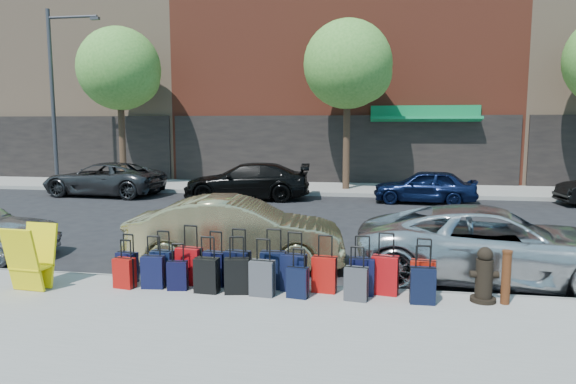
% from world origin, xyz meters
% --- Properties ---
extents(ground, '(120.00, 120.00, 0.00)m').
position_xyz_m(ground, '(0.00, 0.00, 0.00)').
color(ground, black).
rests_on(ground, ground).
extents(sidewalk_near, '(60.00, 4.00, 0.15)m').
position_xyz_m(sidewalk_near, '(0.00, -6.50, 0.07)').
color(sidewalk_near, gray).
rests_on(sidewalk_near, ground).
extents(sidewalk_far, '(60.00, 4.00, 0.15)m').
position_xyz_m(sidewalk_far, '(0.00, 10.00, 0.07)').
color(sidewalk_far, gray).
rests_on(sidewalk_far, ground).
extents(curb_near, '(60.00, 0.08, 0.15)m').
position_xyz_m(curb_near, '(0.00, -4.48, 0.07)').
color(curb_near, gray).
rests_on(curb_near, ground).
extents(curb_far, '(60.00, 0.08, 0.15)m').
position_xyz_m(curb_far, '(0.00, 7.98, 0.07)').
color(curb_far, gray).
rests_on(curb_far, ground).
extents(building_left, '(15.00, 12.12, 16.00)m').
position_xyz_m(building_left, '(-16.00, 17.98, 7.98)').
color(building_left, '#8F7157').
rests_on(building_left, ground).
extents(building_center, '(17.00, 12.85, 20.00)m').
position_xyz_m(building_center, '(0.00, 17.99, 9.98)').
color(building_center, maroon).
rests_on(building_center, ground).
extents(tree_left, '(3.80, 3.80, 7.27)m').
position_xyz_m(tree_left, '(-9.86, 9.50, 5.41)').
color(tree_left, black).
rests_on(tree_left, sidewalk_far).
extents(tree_center, '(3.80, 3.80, 7.27)m').
position_xyz_m(tree_center, '(0.64, 9.50, 5.41)').
color(tree_center, black).
rests_on(tree_center, sidewalk_far).
extents(streetlight, '(2.59, 0.18, 8.00)m').
position_xyz_m(streetlight, '(-12.80, 8.80, 4.66)').
color(streetlight, '#333338').
rests_on(streetlight, sidewalk_far).
extents(suitcase_front_0, '(0.38, 0.26, 0.86)m').
position_xyz_m(suitcase_front_0, '(-2.56, -4.84, 0.42)').
color(suitcase_front_0, black).
rests_on(suitcase_front_0, sidewalk_near).
extents(suitcase_front_1, '(0.40, 0.24, 0.93)m').
position_xyz_m(suitcase_front_1, '(-1.92, -4.80, 0.44)').
color(suitcase_front_1, black).
rests_on(suitcase_front_1, sidewalk_near).
extents(suitcase_front_2, '(0.46, 0.30, 1.04)m').
position_xyz_m(suitcase_front_2, '(-1.44, -4.77, 0.48)').
color(suitcase_front_2, '#95090D').
rests_on(suitcase_front_2, sidewalk_near).
extents(suitcase_front_3, '(0.42, 0.28, 0.95)m').
position_xyz_m(suitcase_front_3, '(-0.98, -4.76, 0.45)').
color(suitcase_front_3, black).
rests_on(suitcase_front_3, sidewalk_near).
extents(suitcase_front_4, '(0.45, 0.29, 1.01)m').
position_xyz_m(suitcase_front_4, '(-0.55, -4.81, 0.47)').
color(suitcase_front_4, black).
rests_on(suitcase_front_4, sidewalk_near).
extents(suitcase_front_5, '(0.43, 0.24, 1.02)m').
position_xyz_m(suitcase_front_5, '(0.06, -4.75, 0.47)').
color(suitcase_front_5, black).
rests_on(suitcase_front_5, sidewalk_near).
extents(suitcase_front_6, '(0.44, 0.28, 1.00)m').
position_xyz_m(suitcase_front_6, '(0.42, -4.83, 0.46)').
color(suitcase_front_6, black).
rests_on(suitcase_front_6, sidewalk_near).
extents(suitcase_front_7, '(0.42, 0.26, 0.96)m').
position_xyz_m(suitcase_front_7, '(0.93, -4.81, 0.45)').
color(suitcase_front_7, '#A70F0A').
rests_on(suitcase_front_7, sidewalk_near).
extents(suitcase_front_8, '(0.40, 0.22, 0.98)m').
position_xyz_m(suitcase_front_8, '(1.55, -4.83, 0.46)').
color(suitcase_front_8, black).
rests_on(suitcase_front_8, sidewalk_near).
extents(suitcase_front_9, '(0.46, 0.30, 1.02)m').
position_xyz_m(suitcase_front_9, '(1.93, -4.76, 0.47)').
color(suitcase_front_9, '#9E0A0D').
rests_on(suitcase_front_9, sidewalk_near).
extents(suitcase_front_10, '(0.42, 0.27, 0.95)m').
position_xyz_m(suitcase_front_10, '(2.53, -4.75, 0.45)').
color(suitcase_front_10, '#9B160A').
rests_on(suitcase_front_10, sidewalk_near).
extents(suitcase_back_0, '(0.38, 0.26, 0.83)m').
position_xyz_m(suitcase_back_0, '(-2.46, -5.15, 0.41)').
color(suitcase_back_0, '#9B0E0A').
rests_on(suitcase_back_0, sidewalk_near).
extents(suitcase_back_1, '(0.39, 0.25, 0.90)m').
position_xyz_m(suitcase_back_1, '(-1.97, -5.07, 0.43)').
color(suitcase_back_1, black).
rests_on(suitcase_back_1, sidewalk_near).
extents(suitcase_back_2, '(0.36, 0.24, 0.79)m').
position_xyz_m(suitcase_back_2, '(-1.52, -5.10, 0.40)').
color(suitcase_back_2, black).
rests_on(suitcase_back_2, sidewalk_near).
extents(suitcase_back_3, '(0.41, 0.25, 0.94)m').
position_xyz_m(suitcase_back_3, '(-0.99, -5.16, 0.44)').
color(suitcase_back_3, black).
rests_on(suitcase_back_3, sidewalk_near).
extents(suitcase_back_4, '(0.44, 0.30, 0.95)m').
position_xyz_m(suitcase_back_4, '(-0.49, -5.12, 0.45)').
color(suitcase_back_4, black).
rests_on(suitcase_back_4, sidewalk_near).
extents(suitcase_back_5, '(0.41, 0.26, 0.94)m').
position_xyz_m(suitcase_back_5, '(-0.05, -5.16, 0.44)').
color(suitcase_back_5, '#3D3D42').
rests_on(suitcase_back_5, sidewalk_near).
extents(suitcase_back_6, '(0.36, 0.25, 0.80)m').
position_xyz_m(suitcase_back_6, '(0.54, -5.16, 0.40)').
color(suitcase_back_6, black).
rests_on(suitcase_back_6, sidewalk_near).
extents(suitcase_back_8, '(0.39, 0.26, 0.86)m').
position_xyz_m(suitcase_back_8, '(1.47, -5.13, 0.42)').
color(suitcase_back_8, '#39393E').
rests_on(suitcase_back_8, sidewalk_near).
extents(suitcase_back_10, '(0.38, 0.22, 0.91)m').
position_xyz_m(suitcase_back_10, '(2.50, -5.11, 0.44)').
color(suitcase_back_10, black).
rests_on(suitcase_back_10, sidewalk_near).
extents(fire_hydrant, '(0.45, 0.39, 0.88)m').
position_xyz_m(fire_hydrant, '(3.45, -4.87, 0.55)').
color(fire_hydrant, black).
rests_on(fire_hydrant, sidewalk_near).
extents(bollard, '(0.16, 0.16, 0.85)m').
position_xyz_m(bollard, '(3.77, -4.92, 0.59)').
color(bollard, '#38190C').
rests_on(bollard, sidewalk_near).
extents(display_rack, '(0.66, 0.72, 1.09)m').
position_xyz_m(display_rack, '(-3.96, -5.49, 0.69)').
color(display_rack, yellow).
rests_on(display_rack, sidewalk_near).
extents(car_near_1, '(4.52, 2.01, 1.44)m').
position_xyz_m(car_near_1, '(-1.04, -3.03, 0.72)').
color(car_near_1, tan).
rests_on(car_near_1, ground).
extents(car_near_2, '(5.22, 2.77, 1.40)m').
position_xyz_m(car_near_2, '(3.96, -3.19, 0.70)').
color(car_near_2, silver).
rests_on(car_near_2, ground).
extents(car_far_0, '(5.16, 2.67, 1.39)m').
position_xyz_m(car_far_0, '(-9.42, 6.65, 0.70)').
color(car_far_0, '#303032').
rests_on(car_far_0, ground).
extents(car_far_1, '(5.18, 2.58, 1.44)m').
position_xyz_m(car_far_1, '(-3.25, 6.56, 0.72)').
color(car_far_1, black).
rests_on(car_far_1, ground).
extents(car_far_2, '(3.91, 1.88, 1.29)m').
position_xyz_m(car_far_2, '(3.61, 6.64, 0.64)').
color(car_far_2, '#0B1433').
rests_on(car_far_2, ground).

